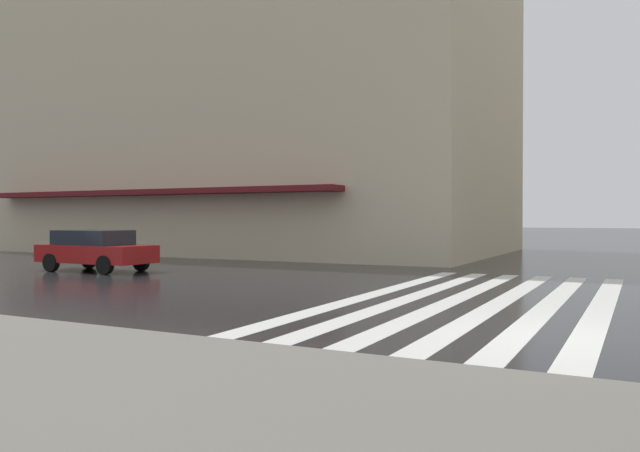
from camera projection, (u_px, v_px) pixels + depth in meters
ground_plane at (562, 338)px, 9.64m from camera, size 220.00×220.00×0.00m
zebra_crossing at (526, 302)px, 13.73m from camera, size 13.00×7.50×0.01m
haussmann_block_mid at (243, 32)px, 36.27m from camera, size 16.49×28.56×25.62m
car_red at (95, 249)px, 21.67m from camera, size 1.85×4.10×1.41m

